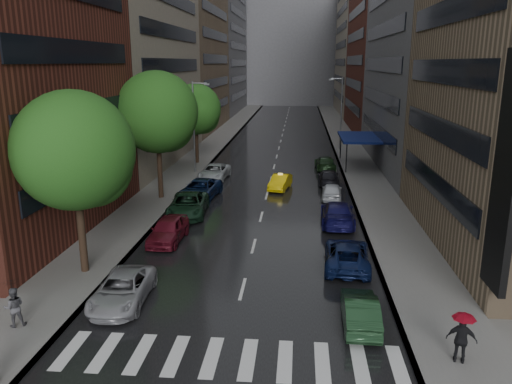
# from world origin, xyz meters

# --- Properties ---
(ground) EXTENTS (220.00, 220.00, 0.00)m
(ground) POSITION_xyz_m (0.00, 0.00, 0.00)
(ground) COLOR gray
(ground) RESTS_ON ground
(road) EXTENTS (14.00, 140.00, 0.01)m
(road) POSITION_xyz_m (0.00, 50.00, 0.01)
(road) COLOR black
(road) RESTS_ON ground
(sidewalk_left) EXTENTS (4.00, 140.00, 0.15)m
(sidewalk_left) POSITION_xyz_m (-9.00, 50.00, 0.07)
(sidewalk_left) COLOR gray
(sidewalk_left) RESTS_ON ground
(sidewalk_right) EXTENTS (4.00, 140.00, 0.15)m
(sidewalk_right) POSITION_xyz_m (9.00, 50.00, 0.07)
(sidewalk_right) COLOR gray
(sidewalk_right) RESTS_ON ground
(crosswalk) EXTENTS (13.15, 2.80, 0.01)m
(crosswalk) POSITION_xyz_m (0.20, -2.00, 0.01)
(crosswalk) COLOR silver
(crosswalk) RESTS_ON ground
(buildings_left) EXTENTS (8.00, 108.00, 38.00)m
(buildings_left) POSITION_xyz_m (-15.00, 58.79, 15.99)
(buildings_left) COLOR maroon
(buildings_left) RESTS_ON ground
(buildings_right) EXTENTS (8.05, 109.10, 36.00)m
(buildings_right) POSITION_xyz_m (15.00, 56.70, 15.03)
(buildings_right) COLOR #937A5B
(buildings_right) RESTS_ON ground
(building_far) EXTENTS (40.00, 14.00, 32.00)m
(building_far) POSITION_xyz_m (0.00, 118.00, 16.00)
(building_far) COLOR slate
(building_far) RESTS_ON ground
(tree_near) EXTENTS (6.07, 6.07, 9.68)m
(tree_near) POSITION_xyz_m (-8.60, 5.19, 6.63)
(tree_near) COLOR #382619
(tree_near) RESTS_ON ground
(tree_mid) EXTENTS (6.49, 6.49, 10.35)m
(tree_mid) POSITION_xyz_m (-8.60, 20.19, 7.09)
(tree_mid) COLOR #382619
(tree_mid) RESTS_ON ground
(tree_far) EXTENTS (5.50, 5.50, 8.76)m
(tree_far) POSITION_xyz_m (-8.60, 34.93, 6.00)
(tree_far) COLOR #382619
(tree_far) RESTS_ON ground
(taxi) EXTENTS (2.13, 4.17, 1.31)m
(taxi) POSITION_xyz_m (1.05, 24.27, 0.66)
(taxi) COLOR yellow
(taxi) RESTS_ON ground
(parked_cars_left) EXTENTS (3.17, 30.74, 1.58)m
(parked_cars_left) POSITION_xyz_m (-5.40, 16.18, 0.76)
(parked_cars_left) COLOR #9C9CA2
(parked_cars_left) RESTS_ON ground
(parked_cars_right) EXTENTS (2.71, 36.61, 1.61)m
(parked_cars_right) POSITION_xyz_m (5.40, 17.22, 0.72)
(parked_cars_right) COLOR #19371E
(parked_cars_right) RESTS_ON ground
(ped_black_umbrella) EXTENTS (1.04, 0.98, 2.09)m
(ped_black_umbrella) POSITION_xyz_m (-9.10, -0.63, 1.38)
(ped_black_umbrella) COLOR #525157
(ped_black_umbrella) RESTS_ON sidewalk_left
(ped_red_umbrella) EXTENTS (1.16, 0.82, 2.01)m
(ped_red_umbrella) POSITION_xyz_m (8.76, -1.70, 1.33)
(ped_red_umbrella) COLOR black
(ped_red_umbrella) RESTS_ON sidewalk_right
(street_lamp_left) EXTENTS (1.74, 0.22, 9.00)m
(street_lamp_left) POSITION_xyz_m (-7.72, 30.00, 4.89)
(street_lamp_left) COLOR gray
(street_lamp_left) RESTS_ON sidewalk_left
(street_lamp_right) EXTENTS (1.74, 0.22, 9.00)m
(street_lamp_right) POSITION_xyz_m (7.72, 45.00, 4.89)
(street_lamp_right) COLOR gray
(street_lamp_right) RESTS_ON sidewalk_right
(awning) EXTENTS (4.00, 8.00, 3.12)m
(awning) POSITION_xyz_m (8.98, 35.00, 3.13)
(awning) COLOR navy
(awning) RESTS_ON sidewalk_right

